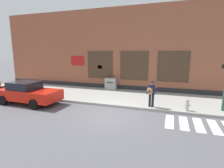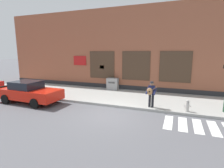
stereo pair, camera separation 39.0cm
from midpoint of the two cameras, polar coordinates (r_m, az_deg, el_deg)
ground_plane at (r=10.09m, az=0.06°, el=-10.18°), size 160.00×160.00×0.00m
sidewalk at (r=13.67m, az=5.98°, el=-4.39°), size 28.00×5.00×0.16m
building_backdrop at (r=17.61m, az=10.07°, el=10.79°), size 28.00×4.06×7.48m
crosswalk at (r=9.92m, az=33.31°, el=-12.29°), size 5.20×1.90×0.01m
red_car at (r=13.58m, az=-24.70°, el=-2.39°), size 4.65×2.08×1.53m
busker at (r=11.06m, az=13.66°, el=-2.77°), size 0.71×0.56×1.63m
utility_box at (r=16.05m, az=0.89°, el=0.08°), size 1.03×0.58×1.05m
fire_hydrant at (r=11.09m, az=24.30°, el=-6.48°), size 0.38×0.20×0.70m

